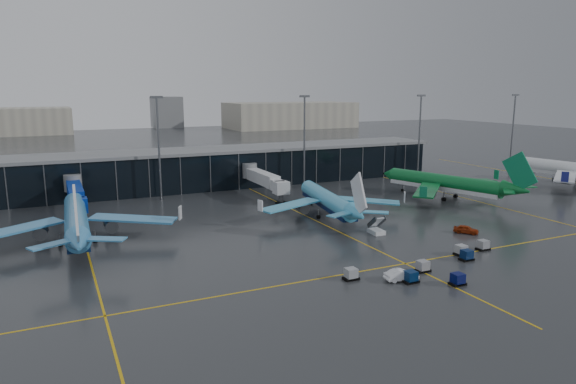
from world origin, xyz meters
name	(u,v)px	position (x,y,z in m)	size (l,w,h in m)	color
ground	(306,246)	(0.00, 0.00, 0.00)	(600.00, 600.00, 0.00)	#282B2D
terminal_pier	(206,168)	(0.00, 62.00, 5.42)	(142.00, 17.00, 10.70)	black
jet_bridges	(75,193)	(-35.00, 42.99, 4.55)	(94.00, 27.50, 7.20)	#595B60
flood_masts	(236,141)	(5.00, 50.00, 13.81)	(203.00, 0.50, 25.50)	#595B60
distant_hangars	(191,117)	(49.94, 270.08, 8.79)	(260.00, 71.00, 22.00)	#B2AD99
taxi_lines	(326,225)	(10.00, 10.61, 0.01)	(220.00, 120.00, 0.02)	gold
airliner_arkefly	(75,207)	(-36.12, 20.09, 6.46)	(36.91, 42.04, 12.92)	#3A86BF
airliner_klm_near	(327,190)	(14.13, 17.48, 5.80)	(33.14, 37.74, 11.60)	#41A8D5
airliner_aer_lingus	(444,173)	(49.83, 21.43, 6.38)	(36.43, 41.49, 12.75)	#0C662C
baggage_carts	(438,263)	(13.26, -18.80, 0.76)	(30.16, 12.02, 1.70)	black
mobile_airstair	(376,230)	(15.82, 1.33, 0.77)	(2.36, 3.31, 3.45)	white
service_van_red	(466,229)	(31.43, -5.78, 0.78)	(1.85, 4.59, 1.56)	#942A0B
service_van_white	(401,275)	(4.97, -20.53, 0.82)	(1.73, 4.97, 1.64)	white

